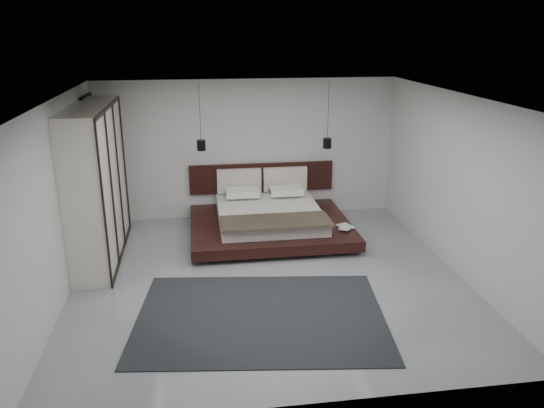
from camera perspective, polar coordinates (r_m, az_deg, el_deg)
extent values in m
plane|color=#96999F|center=(8.44, -0.38, -7.88)|extent=(6.00, 6.00, 0.00)
plane|color=white|center=(7.62, -0.43, 11.34)|extent=(6.00, 6.00, 0.00)
plane|color=silver|center=(10.80, -2.62, 5.90)|extent=(6.00, 0.00, 6.00)
plane|color=silver|center=(5.17, 4.26, -8.55)|extent=(6.00, 0.00, 6.00)
plane|color=silver|center=(8.09, -21.95, 0.23)|extent=(0.00, 6.00, 6.00)
plane|color=silver|center=(8.83, 19.27, 2.00)|extent=(0.00, 6.00, 6.00)
cube|color=black|center=(10.41, -18.69, 3.90)|extent=(0.05, 0.90, 2.60)
cube|color=black|center=(10.04, -0.21, -3.18)|extent=(2.33, 1.90, 0.08)
cube|color=black|center=(9.99, -0.21, -2.44)|extent=(2.96, 2.43, 0.19)
cube|color=silver|center=(10.05, -0.32, -1.04)|extent=(1.90, 2.11, 0.23)
cube|color=black|center=(9.23, 0.40, -1.90)|extent=(1.92, 0.74, 0.05)
cube|color=white|center=(10.71, -3.28, 1.17)|extent=(0.66, 0.42, 0.13)
cube|color=white|center=(10.82, 1.40, 1.38)|extent=(0.66, 0.42, 0.13)
cube|color=white|center=(10.55, -3.22, 1.25)|extent=(0.66, 0.42, 0.13)
cube|color=white|center=(10.66, 1.54, 1.45)|extent=(0.66, 0.42, 0.13)
cube|color=black|center=(10.94, -1.11, 2.87)|extent=(2.96, 0.08, 0.60)
cube|color=beige|center=(10.81, -3.55, 2.49)|extent=(0.90, 0.10, 0.50)
cube|color=beige|center=(10.93, 1.43, 2.69)|extent=(0.90, 0.10, 0.50)
imported|color=#99724C|center=(9.71, 7.37, -2.55)|extent=(0.32, 0.37, 0.03)
imported|color=#99724C|center=(9.67, 7.30, -2.48)|extent=(0.29, 0.32, 0.02)
cylinder|color=black|center=(9.99, -7.78, 9.81)|extent=(0.01, 0.01, 1.06)
cylinder|color=black|center=(10.10, -7.62, 6.29)|extent=(0.16, 0.16, 0.20)
cylinder|color=#FFE0B2|center=(10.12, -7.60, 5.82)|extent=(0.12, 0.12, 0.01)
cylinder|color=black|center=(10.31, 6.08, 10.03)|extent=(0.01, 0.01, 1.09)
cylinder|color=black|center=(10.42, 5.96, 6.52)|extent=(0.16, 0.16, 0.20)
cylinder|color=#FFE0B2|center=(10.44, 5.95, 6.07)|extent=(0.12, 0.12, 0.01)
cube|color=beige|center=(9.25, -18.36, 2.09)|extent=(0.59, 2.57, 2.57)
cube|color=black|center=(8.95, -17.20, 9.94)|extent=(0.03, 2.57, 0.06)
cube|color=black|center=(9.61, -15.79, -5.02)|extent=(0.03, 2.57, 0.06)
cube|color=black|center=(7.98, -17.64, -0.37)|extent=(0.03, 0.05, 2.57)
cube|color=black|center=(8.79, -16.82, 1.41)|extent=(0.03, 0.05, 2.57)
cube|color=black|center=(9.61, -16.14, 2.90)|extent=(0.03, 0.05, 2.57)
cube|color=black|center=(10.43, -15.57, 4.15)|extent=(0.03, 0.05, 2.57)
cube|color=black|center=(7.38, -1.21, -11.98)|extent=(3.62, 2.79, 0.01)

